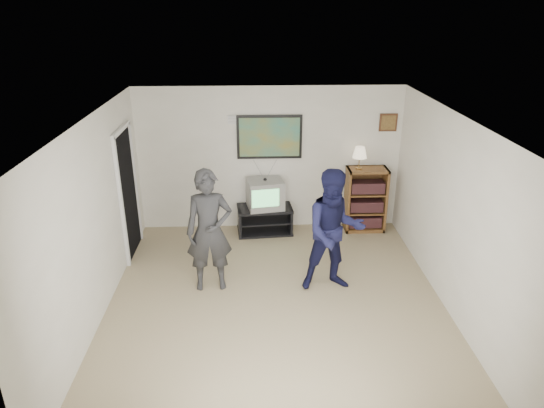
{
  "coord_description": "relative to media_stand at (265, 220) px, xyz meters",
  "views": [
    {
      "loc": [
        -0.27,
        -5.47,
        3.77
      ],
      "look_at": [
        -0.03,
        0.76,
        1.15
      ],
      "focal_mm": 32.0,
      "sensor_mm": 36.0,
      "label": 1
    }
  ],
  "objects": [
    {
      "name": "crt_television",
      "position": [
        0.01,
        0.0,
        0.49
      ],
      "size": [
        0.67,
        0.59,
        0.5
      ],
      "primitive_type": null,
      "rotation": [
        0.0,
        0.0,
        0.17
      ],
      "color": "gray",
      "rests_on": "media_stand"
    },
    {
      "name": "media_stand",
      "position": [
        0.0,
        0.0,
        0.0
      ],
      "size": [
        0.98,
        0.6,
        0.47
      ],
      "rotation": [
        0.0,
        0.0,
        0.08
      ],
      "color": "black",
      "rests_on": "room_shell"
    },
    {
      "name": "person_short",
      "position": [
        0.9,
        -1.81,
        0.64
      ],
      "size": [
        0.91,
        0.73,
        1.75
      ],
      "primitive_type": "imported",
      "rotation": [
        0.0,
        0.0,
        0.08
      ],
      "color": "#141539",
      "rests_on": "room_shell"
    },
    {
      "name": "controller_right",
      "position": [
        0.91,
        -1.59,
        0.72
      ],
      "size": [
        0.06,
        0.11,
        0.03
      ],
      "primitive_type": "cube",
      "rotation": [
        0.0,
        0.0,
        0.29
      ],
      "color": "white",
      "rests_on": "person_short"
    },
    {
      "name": "small_picture",
      "position": [
        2.09,
        0.25,
        1.64
      ],
      "size": [
        0.3,
        0.03,
        0.3
      ],
      "primitive_type": "cube",
      "color": "#482F17",
      "rests_on": "room_shell"
    },
    {
      "name": "controller_left",
      "position": [
        -0.79,
        -1.52,
        0.97
      ],
      "size": [
        0.08,
        0.14,
        0.04
      ],
      "primitive_type": "cube",
      "rotation": [
        0.0,
        0.0,
        -0.32
      ],
      "color": "white",
      "rests_on": "person_tall"
    },
    {
      "name": "doorway",
      "position": [
        -2.14,
        -0.63,
        0.76
      ],
      "size": [
        0.03,
        0.85,
        2.0
      ],
      "primitive_type": "cube",
      "color": "black",
      "rests_on": "room_shell"
    },
    {
      "name": "room_shell",
      "position": [
        0.09,
        -1.88,
        1.01
      ],
      "size": [
        4.51,
        5.0,
        2.51
      ],
      "color": "#8A7B58",
      "rests_on": "ground"
    },
    {
      "name": "poster",
      "position": [
        0.09,
        0.25,
        1.41
      ],
      "size": [
        1.1,
        0.03,
        0.75
      ],
      "primitive_type": "cube",
      "color": "black",
      "rests_on": "room_shell"
    },
    {
      "name": "person_tall",
      "position": [
        -0.8,
        -1.73,
        0.64
      ],
      "size": [
        0.68,
        0.48,
        1.74
      ],
      "primitive_type": "imported",
      "rotation": [
        0.0,
        0.0,
        0.1
      ],
      "color": "#2A2A2D",
      "rests_on": "room_shell"
    },
    {
      "name": "air_vent",
      "position": [
        -0.46,
        0.25,
        1.71
      ],
      "size": [
        0.28,
        0.02,
        0.14
      ],
      "primitive_type": "cube",
      "color": "white",
      "rests_on": "room_shell"
    },
    {
      "name": "bookshelf",
      "position": [
        1.76,
        0.05,
        0.33
      ],
      "size": [
        0.69,
        0.39,
        1.13
      ],
      "primitive_type": null,
      "color": "brown",
      "rests_on": "room_shell"
    },
    {
      "name": "table_lamp",
      "position": [
        1.6,
        0.05,
        1.09
      ],
      "size": [
        0.24,
        0.24,
        0.39
      ],
      "primitive_type": null,
      "color": "#F7E1BB",
      "rests_on": "bookshelf"
    }
  ]
}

